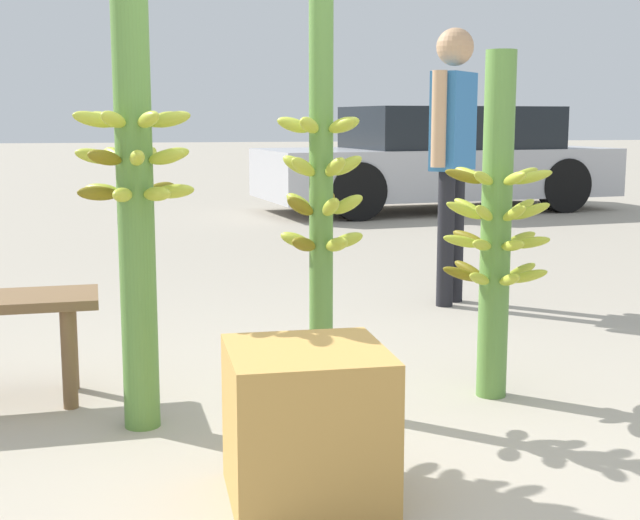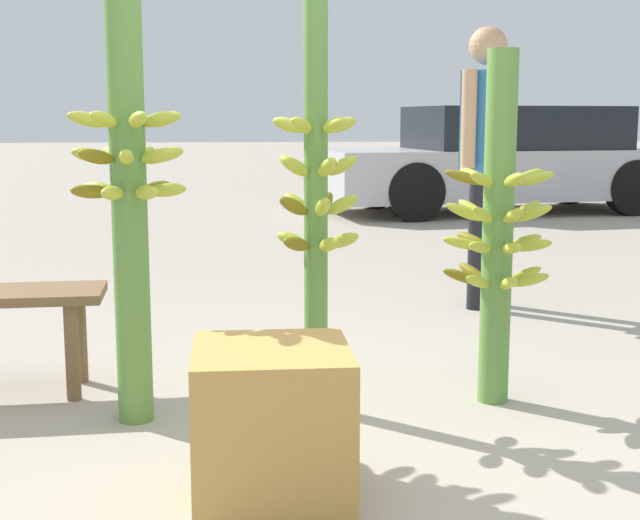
% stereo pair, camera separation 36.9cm
% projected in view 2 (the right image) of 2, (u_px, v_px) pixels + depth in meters
% --- Properties ---
extents(ground_plane, '(80.00, 80.00, 0.00)m').
position_uv_depth(ground_plane, '(340.00, 455.00, 3.09)').
color(ground_plane, '#A89E8C').
extents(banana_stalk_left, '(0.44, 0.44, 1.61)m').
position_uv_depth(banana_stalk_left, '(129.00, 200.00, 3.32)').
color(banana_stalk_left, '#5B8C3D').
rests_on(banana_stalk_left, ground_plane).
extents(banana_stalk_center, '(0.36, 0.35, 1.72)m').
position_uv_depth(banana_stalk_center, '(316.00, 192.00, 3.45)').
color(banana_stalk_center, '#5B8C3D').
rests_on(banana_stalk_center, ground_plane).
extents(banana_stalk_right, '(0.44, 0.44, 1.42)m').
position_uv_depth(banana_stalk_right, '(498.00, 229.00, 3.57)').
color(banana_stalk_right, '#5B8C3D').
rests_on(banana_stalk_right, ground_plane).
extents(vendor_person, '(0.43, 0.47, 1.69)m').
position_uv_depth(vendor_person, '(485.00, 138.00, 5.36)').
color(vendor_person, black).
rests_on(vendor_person, ground_plane).
extents(parked_car, '(4.60, 2.27, 1.29)m').
position_uv_depth(parked_car, '(503.00, 161.00, 11.01)').
color(parked_car, '#B7B7BC').
rests_on(parked_car, ground_plane).
extents(produce_crate, '(0.47, 0.47, 0.47)m').
position_uv_depth(produce_crate, '(272.00, 423.00, 2.72)').
color(produce_crate, '#C69347').
rests_on(produce_crate, ground_plane).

